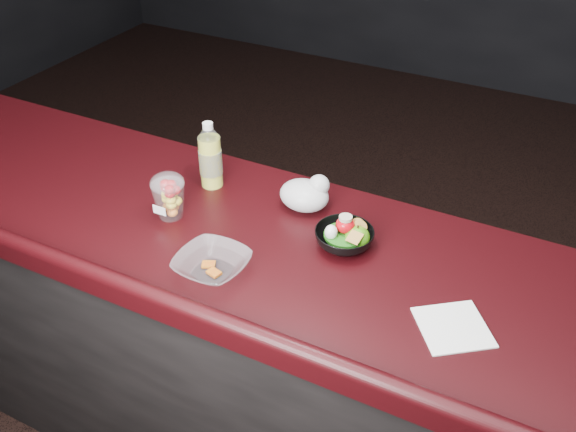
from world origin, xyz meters
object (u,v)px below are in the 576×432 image
object	(u,v)px
lemonade_bottle	(211,160)
green_apple	(357,237)
fruit_cup	(169,195)
snack_bowl	(344,237)
takeout_bowl	(212,265)

from	to	relation	value
lemonade_bottle	green_apple	size ratio (longest dim) A/B	2.95
lemonade_bottle	fruit_cup	size ratio (longest dim) A/B	1.54
snack_bowl	takeout_bowl	world-z (taller)	snack_bowl
snack_bowl	takeout_bowl	size ratio (longest dim) A/B	0.93
fruit_cup	green_apple	xyz separation A→B (m)	(0.55, 0.11, -0.04)
lemonade_bottle	snack_bowl	distance (m)	0.51
fruit_cup	takeout_bowl	xyz separation A→B (m)	(0.25, -0.16, -0.05)
green_apple	takeout_bowl	size ratio (longest dim) A/B	0.38
green_apple	snack_bowl	xyz separation A→B (m)	(-0.04, -0.01, -0.00)
fruit_cup	snack_bowl	world-z (taller)	fruit_cup
lemonade_bottle	fruit_cup	bearing A→B (deg)	-94.68
lemonade_bottle	green_apple	bearing A→B (deg)	-9.59
takeout_bowl	fruit_cup	bearing A→B (deg)	147.21
snack_bowl	takeout_bowl	xyz separation A→B (m)	(-0.27, -0.26, -0.01)
lemonade_bottle	takeout_bowl	distance (m)	0.44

